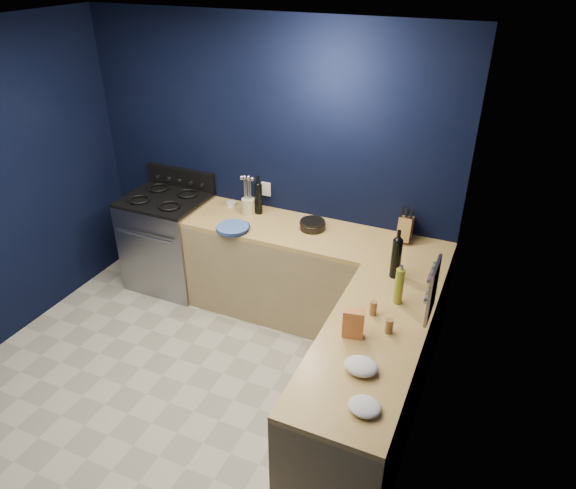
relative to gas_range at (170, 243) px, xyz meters
The scene contains 27 objects.
floor 1.76m from the gas_range, 56.78° to the right, with size 3.50×3.50×0.02m, color #BBB7A3.
ceiling 2.74m from the gas_range, 56.78° to the right, with size 3.50×3.50×0.02m, color silver.
wall_back 1.30m from the gas_range, 20.08° to the left, with size 3.50×0.02×2.60m, color black.
wall_right 3.16m from the gas_range, 27.83° to the right, with size 0.02×3.50×2.60m, color black.
cab_back 1.53m from the gas_range, ahead, with size 2.30×0.63×0.86m, color #9C8659.
top_back 1.59m from the gas_range, ahead, with size 2.30×0.63×0.04m, color olive.
cab_right 2.62m from the gas_range, 25.64° to the right, with size 0.63×1.67×0.86m, color #9C8659.
top_right 2.66m from the gas_range, 25.64° to the right, with size 0.63×1.67×0.04m, color olive.
gas_range is the anchor object (origin of this frame).
oven_door 0.32m from the gas_range, 90.00° to the right, with size 0.59×0.02×0.42m, color black.
cooktop 0.48m from the gas_range, ahead, with size 0.76×0.66×0.03m, color black.
backguard 0.65m from the gas_range, 90.00° to the left, with size 0.76×0.06×0.20m, color black.
spice_panel 2.89m from the gas_range, 18.08° to the right, with size 0.02×0.28×0.38m, color gray.
wall_outlet 1.16m from the gas_range, 18.88° to the left, with size 0.09×0.02×0.13m, color white.
plate_stack 1.00m from the gas_range, 14.24° to the right, with size 0.28×0.28×0.04m, color teal.
ramekin 0.79m from the gas_range, 18.21° to the left, with size 0.09×0.09×0.04m, color white.
utensil_crock 1.00m from the gas_range, ahead, with size 0.12×0.12×0.15m, color beige.
wine_bottle_back 1.11m from the gas_range, 10.13° to the left, with size 0.07×0.07×0.28m, color black.
lemon_basket 1.57m from the gas_range, ahead, with size 0.21×0.21×0.08m, color black.
knife_block 2.34m from the gas_range, ahead, with size 0.11×0.18×0.20m, color olive.
wine_bottle_right 2.43m from the gas_range, ahead, with size 0.08×0.08×0.31m, color black.
oil_bottle 2.59m from the gas_range, 15.91° to the right, with size 0.06×0.06×0.27m, color olive.
spice_jar_near 2.52m from the gas_range, 21.10° to the right, with size 0.05×0.05×0.10m, color olive.
spice_jar_far 2.70m from the gas_range, 22.80° to the right, with size 0.05×0.05×0.10m, color olive.
crouton_bag 2.59m from the gas_range, 27.25° to the right, with size 0.13×0.06×0.19m, color #BC1434.
towel_front 2.83m from the gas_range, 31.02° to the right, with size 0.20×0.17×0.07m, color white.
towel_end 3.07m from the gas_range, 34.50° to the right, with size 0.18×0.16×0.05m, color white.
Camera 1 is at (2.00, -2.28, 3.05)m, focal length 32.80 mm.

